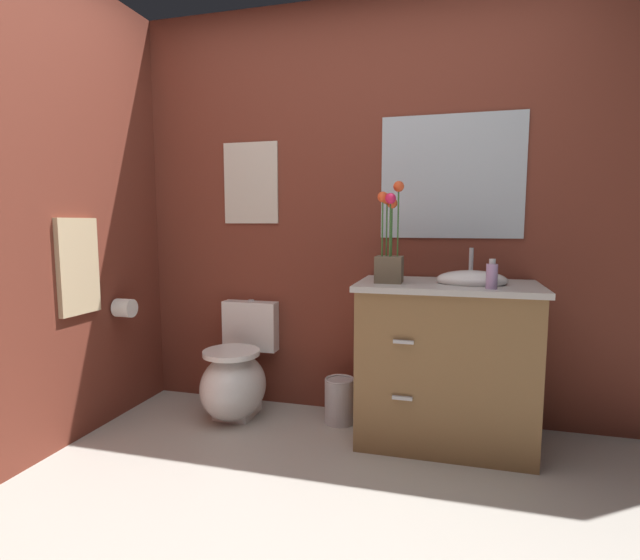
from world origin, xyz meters
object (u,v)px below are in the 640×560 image
(toilet, at_px, (237,377))
(toilet_paper_roll, at_px, (125,308))
(wall_poster, at_px, (251,183))
(hanging_towel, at_px, (78,266))
(soap_bottle, at_px, (492,276))
(vanity_cabinet, at_px, (446,361))
(flower_vase, at_px, (389,251))
(wall_mirror, at_px, (451,177))
(trash_bin, at_px, (340,400))

(toilet, bearing_deg, toilet_paper_roll, -162.71)
(wall_poster, xyz_separation_m, hanging_towel, (-0.69, -0.76, -0.49))
(toilet_paper_roll, bearing_deg, toilet, 17.29)
(wall_poster, xyz_separation_m, toilet_paper_roll, (-0.63, -0.46, -0.76))
(soap_bottle, bearing_deg, hanging_towel, -172.42)
(toilet, height_order, vanity_cabinet, vanity_cabinet)
(flower_vase, distance_m, wall_mirror, 0.62)
(flower_vase, distance_m, soap_bottle, 0.53)
(soap_bottle, height_order, wall_mirror, wall_mirror)
(flower_vase, distance_m, wall_poster, 1.08)
(trash_bin, distance_m, toilet_paper_roll, 1.40)
(soap_bottle, height_order, wall_poster, wall_poster)
(toilet_paper_roll, bearing_deg, hanging_towel, -100.67)
(trash_bin, bearing_deg, flower_vase, -26.41)
(toilet, bearing_deg, wall_mirror, 12.18)
(vanity_cabinet, distance_m, wall_mirror, 1.04)
(trash_bin, relative_size, hanging_towel, 0.52)
(hanging_towel, xyz_separation_m, toilet_paper_roll, (0.06, 0.29, -0.27))
(flower_vase, relative_size, hanging_towel, 1.02)
(toilet, relative_size, flower_vase, 1.30)
(flower_vase, bearing_deg, wall_poster, 159.36)
(wall_mirror, xyz_separation_m, hanging_towel, (-1.93, -0.76, -0.50))
(wall_mirror, bearing_deg, vanity_cabinet, -89.48)
(toilet, distance_m, hanging_towel, 1.10)
(wall_poster, bearing_deg, vanity_cabinet, -13.31)
(soap_bottle, bearing_deg, toilet_paper_roll, 179.77)
(soap_bottle, height_order, hanging_towel, hanging_towel)
(vanity_cabinet, relative_size, wall_mirror, 1.31)
(soap_bottle, bearing_deg, toilet, 171.94)
(flower_vase, bearing_deg, hanging_towel, -166.06)
(trash_bin, xyz_separation_m, toilet_paper_roll, (-1.27, -0.26, 0.54))
(vanity_cabinet, distance_m, flower_vase, 0.67)
(hanging_towel, bearing_deg, soap_bottle, 7.58)
(trash_bin, bearing_deg, vanity_cabinet, -8.43)
(vanity_cabinet, height_order, wall_poster, wall_poster)
(flower_vase, xyz_separation_m, hanging_towel, (-1.62, -0.40, -0.08))
(wall_poster, height_order, wall_mirror, wall_mirror)
(soap_bottle, bearing_deg, flower_vase, 166.79)
(toilet, relative_size, toilet_paper_roll, 6.27)
(flower_vase, height_order, hanging_towel, flower_vase)
(vanity_cabinet, bearing_deg, trash_bin, 171.57)
(wall_poster, bearing_deg, hanging_towel, -132.22)
(wall_poster, bearing_deg, toilet_paper_roll, -143.67)
(soap_bottle, bearing_deg, vanity_cabinet, 138.64)
(wall_mirror, bearing_deg, toilet, -167.82)
(trash_bin, height_order, wall_mirror, wall_mirror)
(wall_poster, distance_m, toilet_paper_roll, 1.09)
(toilet, height_order, toilet_paper_roll, toilet_paper_roll)
(vanity_cabinet, bearing_deg, wall_poster, 166.69)
(wall_poster, relative_size, wall_mirror, 0.64)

